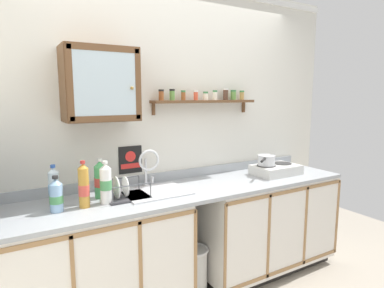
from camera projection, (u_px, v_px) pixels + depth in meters
back_wall at (174, 133)px, 2.91m from camera, size 3.55×0.07×2.65m
lower_cabinet_run at (97, 266)px, 2.34m from camera, size 1.31×0.65×0.89m
lower_cabinet_run_right at (262, 223)px, 3.13m from camera, size 1.39×0.65×0.89m
countertop at (194, 189)px, 2.68m from camera, size 2.91×0.67×0.03m
backsplash at (176, 175)px, 2.93m from camera, size 2.91×0.02×0.08m
sink at (154, 194)px, 2.54m from camera, size 0.49×0.44×0.45m
hot_plate_stove at (276, 170)px, 3.11m from camera, size 0.44×0.30×0.10m
saucepan at (266, 160)px, 3.06m from camera, size 0.28×0.23×0.10m
bottle_juice_amber_0 at (84, 186)px, 2.17m from camera, size 0.07×0.07×0.32m
bottle_water_clear_1 at (54, 187)px, 2.21m from camera, size 0.07×0.07×0.29m
bottle_opaque_white_2 at (106, 184)px, 2.26m from camera, size 0.08×0.08×0.30m
bottle_water_blue_3 at (56, 196)px, 2.10m from camera, size 0.09×0.09×0.24m
bottle_soda_green_4 at (100, 180)px, 2.38m from camera, size 0.09×0.09×0.30m
dish_rack at (125, 194)px, 2.39m from camera, size 0.31×0.26×0.17m
wall_cabinet at (100, 84)px, 2.35m from camera, size 0.53×0.32×0.53m
spice_shelf at (206, 100)px, 2.92m from camera, size 1.03×0.14×0.23m
warning_sign at (130, 160)px, 2.70m from camera, size 0.20×0.01×0.23m
trash_bin at (194, 271)px, 2.70m from camera, size 0.25×0.25×0.42m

